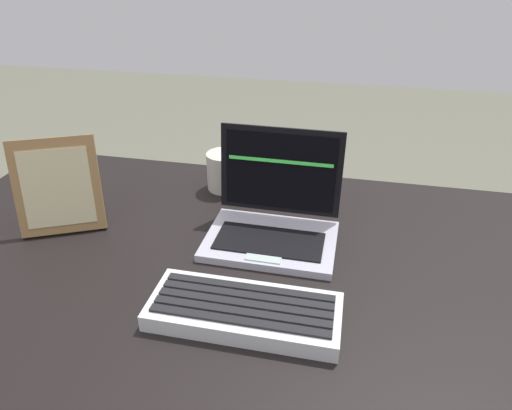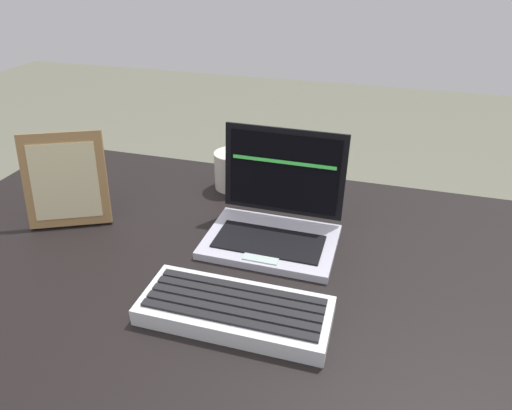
{
  "view_description": "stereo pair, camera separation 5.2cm",
  "coord_description": "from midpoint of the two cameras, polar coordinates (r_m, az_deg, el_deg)",
  "views": [
    {
      "loc": [
        0.04,
        -0.65,
        1.22
      ],
      "look_at": [
        -0.11,
        0.06,
        0.8
      ],
      "focal_mm": 32.1,
      "sensor_mm": 36.0,
      "label": 1
    },
    {
      "loc": [
        0.09,
        -0.64,
        1.22
      ],
      "look_at": [
        -0.11,
        0.06,
        0.8
      ],
      "focal_mm": 32.1,
      "sensor_mm": 36.0,
      "label": 2
    }
  ],
  "objects": [
    {
      "name": "coffee_mug",
      "position": [
        1.07,
        -1.44,
        4.34
      ],
      "size": [
        0.13,
        0.08,
        0.09
      ],
      "color": "silver",
      "rests_on": "desk"
    },
    {
      "name": "photo_frame",
      "position": [
        0.98,
        -21.25,
        2.85
      ],
      "size": [
        0.17,
        0.13,
        0.19
      ],
      "color": "olive",
      "rests_on": "desk"
    },
    {
      "name": "desk",
      "position": [
        0.88,
        7.64,
        -13.25
      ],
      "size": [
        1.57,
        0.77,
        0.72
      ],
      "color": "black",
      "rests_on": "ground"
    },
    {
      "name": "external_keyboard",
      "position": [
        0.72,
        -0.52,
        -13.01
      ],
      "size": [
        0.29,
        0.12,
        0.03
      ],
      "color": "silver",
      "rests_on": "desk"
    },
    {
      "name": "laptop_front",
      "position": [
        0.88,
        4.05,
        -1.74
      ],
      "size": [
        0.25,
        0.19,
        0.2
      ],
      "color": "#B8B6C6",
      "rests_on": "desk"
    }
  ]
}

